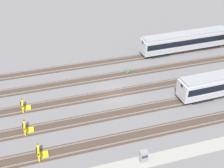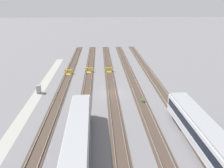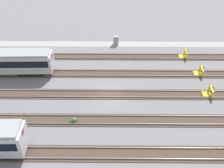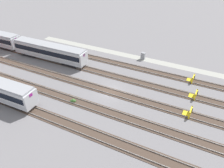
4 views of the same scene
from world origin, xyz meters
The scene contains 14 objects.
ground_plane centered at (0.00, 0.00, 0.00)m, with size 400.00×400.00×0.00m, color slate.
service_walkway centered at (0.00, -14.61, 0.00)m, with size 54.00×2.00×0.01m, color #9E9E93.
rail_track_nearest centered at (0.00, -10.08, 0.04)m, with size 90.00×2.23×0.21m.
rail_track_near_inner centered at (0.00, -5.04, 0.04)m, with size 90.00×2.24×0.21m.
rail_track_middle centered at (0.00, 0.00, 0.04)m, with size 90.00×2.24×0.21m.
rail_track_far_inner centered at (0.00, 5.04, 0.04)m, with size 90.00×2.23×0.21m.
rail_track_farthest centered at (0.00, 10.08, 0.04)m, with size 90.00×2.23×0.21m.
subway_car_front_row_leftmost centered at (17.59, 10.07, 2.04)m, with size 18.06×3.25×3.70m.
subway_car_front_row_right_inner centered at (17.59, -5.04, 2.04)m, with size 18.06×3.23×3.70m.
bumper_stop_nearest_track centered at (-12.36, -10.09, 0.51)m, with size 1.37×2.01×1.22m.
bumper_stop_near_inner_track centered at (-13.63, -5.05, 0.51)m, with size 1.37×2.01×1.22m.
bumper_stop_middle_track centered at (-13.60, 0.00, 0.51)m, with size 1.35×2.00×1.22m.
electrical_cabinet centered at (-0.94, -14.49, 0.80)m, with size 0.90×0.73×1.60m.
weed_clump centered at (4.30, 5.32, 0.24)m, with size 0.92×0.70×0.64m.
Camera 2 is at (39.61, -2.26, 17.30)m, focal length 35.00 mm.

